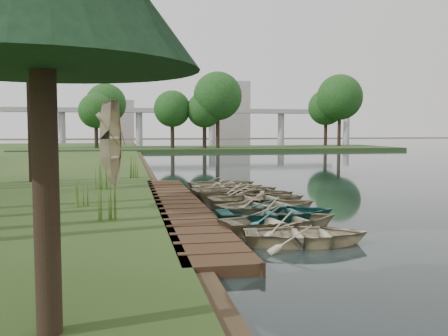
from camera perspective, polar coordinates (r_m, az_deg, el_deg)
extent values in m
plane|color=#3D2F1D|center=(17.55, 0.15, -4.91)|extent=(300.00, 300.00, 0.00)
cube|color=#3A2616|center=(17.29, -5.07, -4.57)|extent=(1.60, 16.00, 0.30)
cube|color=#273F1C|center=(68.00, -1.42, 2.21)|extent=(50.00, 14.00, 0.45)
cylinder|color=black|center=(68.05, -21.24, 4.12)|extent=(0.50, 0.50, 4.80)
sphere|color=#1D4818|center=(68.15, -21.33, 7.15)|extent=(5.60, 5.60, 5.60)
cylinder|color=black|center=(67.20, -15.62, 4.26)|extent=(0.50, 0.50, 4.80)
sphere|color=#1D4818|center=(67.30, -15.69, 7.33)|extent=(5.60, 5.60, 5.60)
cylinder|color=black|center=(67.00, -9.91, 4.36)|extent=(0.50, 0.50, 4.80)
sphere|color=#1D4818|center=(67.10, -9.96, 7.43)|extent=(5.60, 5.60, 5.60)
cylinder|color=black|center=(67.47, -4.23, 4.41)|extent=(0.50, 0.50, 4.80)
sphere|color=#1D4818|center=(67.57, -4.25, 7.47)|extent=(5.60, 5.60, 5.60)
cylinder|color=black|center=(68.58, 1.33, 4.42)|extent=(0.50, 0.50, 4.80)
sphere|color=#1D4818|center=(68.68, 1.33, 7.43)|extent=(5.60, 5.60, 5.60)
cylinder|color=black|center=(70.31, 6.66, 4.39)|extent=(0.50, 0.50, 4.80)
sphere|color=#1D4818|center=(70.41, 6.68, 7.32)|extent=(5.60, 5.60, 5.60)
cylinder|color=black|center=(72.62, 11.69, 4.33)|extent=(0.50, 0.50, 4.80)
sphere|color=#1D4818|center=(72.71, 11.73, 7.17)|extent=(5.60, 5.60, 5.60)
cube|color=#A5A5A0|center=(137.74, -5.51, 6.54)|extent=(90.00, 4.00, 1.20)
cylinder|color=#A5A5A0|center=(138.00, -18.04, 4.68)|extent=(1.80, 1.80, 8.00)
cylinder|color=#A5A5A0|center=(137.04, -9.68, 4.84)|extent=(1.80, 1.80, 8.00)
cylinder|color=#A5A5A0|center=(138.97, -1.38, 4.90)|extent=(1.80, 1.80, 8.00)
cylinder|color=#A5A5A0|center=(143.69, 6.53, 4.85)|extent=(1.80, 1.80, 8.00)
cylinder|color=#A5A5A0|center=(150.94, 13.82, 4.73)|extent=(1.80, 1.80, 8.00)
cube|color=#A5A5A0|center=(160.61, 0.95, 6.62)|extent=(10.00, 8.00, 18.00)
cube|color=#A5A5A0|center=(162.03, -11.68, 5.44)|extent=(8.00, 8.00, 12.00)
imported|color=tan|center=(12.39, 9.36, -7.18)|extent=(3.39, 2.66, 0.64)
imported|color=tan|center=(13.89, 6.69, -5.71)|extent=(3.89, 3.11, 0.72)
imported|color=#28716D|center=(15.04, 6.06, -4.88)|extent=(3.63, 2.61, 0.75)
imported|color=tan|center=(16.48, 5.25, -4.07)|extent=(4.05, 3.31, 0.74)
imported|color=tan|center=(17.95, 3.92, -3.34)|extent=(3.87, 2.93, 0.75)
imported|color=tan|center=(19.55, 2.64, -2.69)|extent=(4.18, 3.43, 0.76)
imported|color=tan|center=(20.44, 1.40, -2.38)|extent=(3.93, 3.02, 0.75)
imported|color=tan|center=(22.05, 0.43, -2.00)|extent=(3.26, 2.37, 0.66)
imported|color=tan|center=(23.47, -0.20, -1.62)|extent=(3.30, 2.45, 0.66)
imported|color=tan|center=(22.45, -12.45, -1.18)|extent=(4.46, 3.72, 0.80)
cylinder|color=black|center=(26.21, -21.22, 10.86)|extent=(0.46, 0.46, 11.24)
cylinder|color=black|center=(6.48, -19.70, -1.50)|extent=(0.32, 0.32, 3.81)
cone|color=#3F661E|center=(14.49, -13.19, -3.82)|extent=(0.60, 0.60, 1.00)
cone|color=#3F661E|center=(17.17, -16.01, -2.75)|extent=(0.60, 0.60, 0.91)
cone|color=#3F661E|center=(21.97, -13.89, -0.86)|extent=(0.60, 0.60, 1.15)
cone|color=#3F661E|center=(26.67, -10.40, 0.02)|extent=(0.60, 0.60, 1.07)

